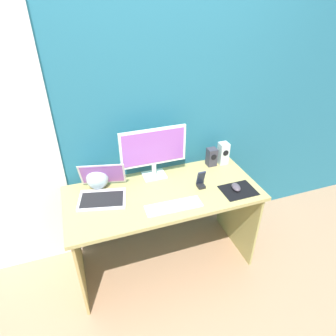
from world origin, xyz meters
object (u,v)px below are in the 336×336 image
object	(u,v)px
speaker_right	(223,153)
fishbowl	(97,178)
mouse	(236,187)
phone_in_dock	(201,182)
keyboard_external	(174,206)
monitor	(154,150)
laptop	(102,191)
speaker_near_monitor	(212,157)

from	to	relation	value
speaker_right	fishbowl	size ratio (longest dim) A/B	1.13
speaker_right	mouse	bearing A→B (deg)	-103.15
mouse	phone_in_dock	size ratio (longest dim) A/B	0.73
speaker_right	keyboard_external	xyz separation A→B (m)	(-0.59, -0.41, -0.09)
keyboard_external	mouse	xyz separation A→B (m)	(0.51, 0.03, 0.02)
monitor	laptop	world-z (taller)	monitor
speaker_near_monitor	monitor	bearing A→B (deg)	-179.71
mouse	phone_in_dock	distance (m)	0.26
keyboard_external	phone_in_dock	distance (m)	0.31
phone_in_dock	laptop	bearing A→B (deg)	169.53
speaker_right	monitor	bearing A→B (deg)	-179.75
speaker_near_monitor	mouse	bearing A→B (deg)	-87.25
laptop	phone_in_dock	world-z (taller)	laptop
speaker_right	speaker_near_monitor	world-z (taller)	speaker_right
fishbowl	speaker_near_monitor	bearing A→B (deg)	0.34
speaker_right	fishbowl	xyz separation A→B (m)	(-1.05, -0.01, -0.02)
monitor	fishbowl	distance (m)	0.47
speaker_near_monitor	speaker_right	bearing A→B (deg)	0.04
speaker_right	keyboard_external	bearing A→B (deg)	-145.29
speaker_right	phone_in_dock	distance (m)	0.41
monitor	speaker_near_monitor	xyz separation A→B (m)	(0.50, 0.00, -0.16)
speaker_near_monitor	laptop	distance (m)	0.94
phone_in_dock	fishbowl	bearing A→B (deg)	160.74
keyboard_external	monitor	bearing A→B (deg)	93.69
monitor	keyboard_external	size ratio (longest dim) A/B	1.31
fishbowl	phone_in_dock	world-z (taller)	fishbowl
monitor	keyboard_external	distance (m)	0.47
speaker_near_monitor	keyboard_external	world-z (taller)	speaker_near_monitor
monitor	speaker_right	xyz separation A→B (m)	(0.61, 0.00, -0.14)
monitor	speaker_right	distance (m)	0.62
mouse	keyboard_external	bearing A→B (deg)	-165.67
speaker_right	keyboard_external	world-z (taller)	speaker_right
mouse	speaker_right	bearing A→B (deg)	87.25
mouse	speaker_near_monitor	bearing A→B (deg)	103.15
monitor	speaker_right	bearing A→B (deg)	0.25
fishbowl	keyboard_external	distance (m)	0.61
fishbowl	mouse	bearing A→B (deg)	-21.13
monitor	phone_in_dock	xyz separation A→B (m)	(0.29, -0.26, -0.18)
laptop	phone_in_dock	distance (m)	0.72
monitor	phone_in_dock	world-z (taller)	monitor
keyboard_external	phone_in_dock	bearing A→B (deg)	30.93
mouse	phone_in_dock	world-z (taller)	phone_in_dock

